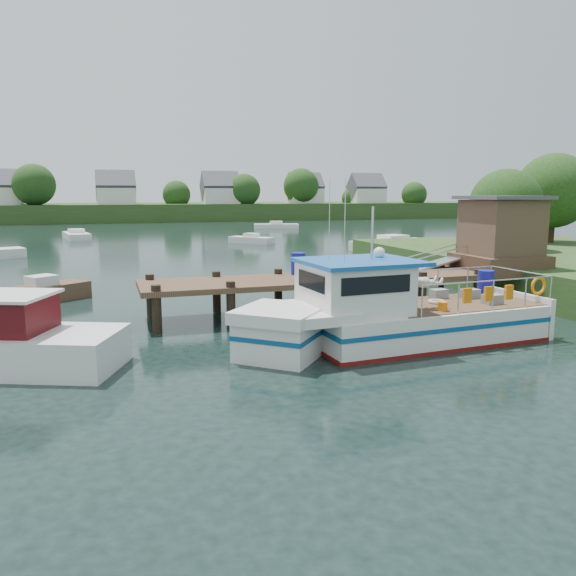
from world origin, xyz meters
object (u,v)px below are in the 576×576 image
object	(u,v)px
moored_rowboat	(43,292)
moored_far	(276,226)
dock	(449,251)
lobster_boat	(390,316)
moored_c	(393,244)
moored_b	(251,240)
moored_d	(76,235)

from	to	relation	value
moored_rowboat	moored_far	distance (m)	52.13
dock	moored_far	world-z (taller)	dock
lobster_boat	moored_rowboat	distance (m)	15.25
dock	lobster_boat	size ratio (longest dim) A/B	1.58
lobster_boat	moored_c	size ratio (longest dim) A/B	1.34
moored_b	moored_d	xyz separation A→B (m)	(-15.75, 10.53, 0.03)
moored_b	moored_d	bearing A→B (deg)	159.62
moored_c	moored_d	size ratio (longest dim) A/B	1.23
moored_rowboat	moored_b	size ratio (longest dim) A/B	0.94
dock	moored_c	bearing A→B (deg)	66.88
moored_far	dock	bearing A→B (deg)	-100.71
moored_rowboat	moored_d	world-z (taller)	moored_rowboat
dock	moored_c	size ratio (longest dim) A/B	2.12
lobster_boat	moored_far	bearing A→B (deg)	72.71
moored_rowboat	moored_b	xyz separation A→B (m)	(15.60, 25.11, -0.07)
lobster_boat	moored_b	world-z (taller)	lobster_boat
moored_rowboat	moored_d	xyz separation A→B (m)	(-0.15, 35.64, -0.04)
moored_c	moored_d	distance (m)	32.21
moored_far	moored_d	distance (m)	26.64
dock	moored_rowboat	world-z (taller)	dock
lobster_boat	moored_d	size ratio (longest dim) A/B	1.66
moored_d	moored_rowboat	bearing A→B (deg)	-69.64
moored_b	moored_d	world-z (taller)	moored_d
moored_rowboat	moored_far	bearing A→B (deg)	56.21
moored_far	moored_b	bearing A→B (deg)	-114.39
moored_c	moored_d	xyz separation A→B (m)	(-25.69, 19.42, -0.05)
dock	moored_far	size ratio (longest dim) A/B	2.70
lobster_boat	moored_b	xyz separation A→B (m)	(4.83, 35.91, -0.55)
moored_far	moored_rowboat	bearing A→B (deg)	-119.59
moored_d	moored_far	bearing A→B (deg)	43.21
moored_far	moored_d	xyz separation A→B (m)	(-24.50, -10.45, 0.02)
dock	moored_c	world-z (taller)	dock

